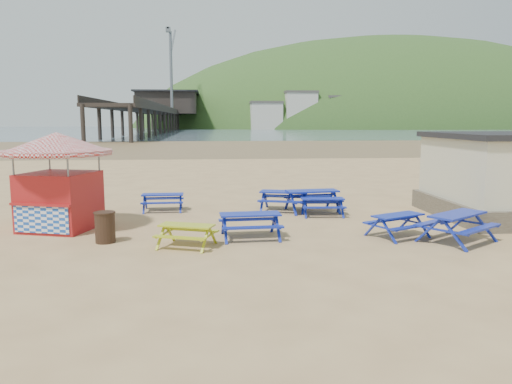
{
  "coord_description": "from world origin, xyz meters",
  "views": [
    {
      "loc": [
        -1.72,
        -16.53,
        3.62
      ],
      "look_at": [
        -0.07,
        1.5,
        1.0
      ],
      "focal_mm": 35.0,
      "sensor_mm": 36.0,
      "label": 1
    }
  ],
  "objects": [
    {
      "name": "picnic_table_blue_c",
      "position": [
        2.52,
        1.91,
        0.34
      ],
      "size": [
        1.7,
        1.41,
        0.68
      ],
      "rotation": [
        0.0,
        0.0,
        -0.07
      ],
      "color": "#0D1896",
      "rests_on": "ground"
    },
    {
      "name": "picnic_table_blue_b",
      "position": [
        2.3,
        2.77,
        0.43
      ],
      "size": [
        2.2,
        1.84,
        0.86
      ],
      "rotation": [
        0.0,
        0.0,
        0.1
      ],
      "color": "#0D1896",
      "rests_on": "ground"
    },
    {
      "name": "litter_bin",
      "position": [
        -4.87,
        -1.68,
        0.47
      ],
      "size": [
        0.63,
        0.63,
        0.93
      ],
      "color": "#342117",
      "rests_on": "ground"
    },
    {
      "name": "picnic_table_blue_g",
      "position": [
        1.21,
        3.04,
        0.4
      ],
      "size": [
        2.26,
        2.01,
        0.8
      ],
      "rotation": [
        0.0,
        0.0,
        -0.29
      ],
      "color": "#0D1896",
      "rests_on": "ground"
    },
    {
      "name": "picnic_table_blue_f",
      "position": [
        5.59,
        -2.56,
        0.43
      ],
      "size": [
        2.64,
        2.54,
        0.87
      ],
      "rotation": [
        0.0,
        0.0,
        0.6
      ],
      "color": "#0D1896",
      "rests_on": "ground"
    },
    {
      "name": "ground",
      "position": [
        0.0,
        0.0,
        0.0
      ],
      "size": [
        400.0,
        400.0,
        0.0
      ],
      "primitive_type": "plane",
      "color": "tan",
      "rests_on": "ground"
    },
    {
      "name": "headland_town",
      "position": [
        90.0,
        229.68,
        -9.91
      ],
      "size": [
        264.0,
        144.0,
        108.0
      ],
      "color": "#2D4C1E",
      "rests_on": "ground"
    },
    {
      "name": "picnic_table_blue_d",
      "position": [
        -0.53,
        -1.51,
        0.39
      ],
      "size": [
        1.93,
        1.6,
        0.78
      ],
      "rotation": [
        0.0,
        0.0,
        0.06
      ],
      "color": "#0D1896",
      "rests_on": "ground"
    },
    {
      "name": "ice_cream_kiosk",
      "position": [
        -6.72,
        0.36,
        2.03
      ],
      "size": [
        4.5,
        4.5,
        3.23
      ],
      "rotation": [
        0.0,
        0.0,
        -0.29
      ],
      "color": "#A2191B",
      "rests_on": "ground"
    },
    {
      "name": "picnic_table_blue_e",
      "position": [
        4.07,
        -1.77,
        0.36
      ],
      "size": [
        2.11,
        1.96,
        0.71
      ],
      "rotation": [
        0.0,
        0.0,
        0.45
      ],
      "color": "#0D1896",
      "rests_on": "ground"
    },
    {
      "name": "wet_sand",
      "position": [
        0.0,
        55.0,
        0.0
      ],
      "size": [
        400.0,
        400.0,
        0.0
      ],
      "primitive_type": "plane",
      "color": "olive",
      "rests_on": "ground"
    },
    {
      "name": "picnic_table_yellow",
      "position": [
        -2.43,
        -2.42,
        0.33
      ],
      "size": [
        1.89,
        1.7,
        0.65
      ],
      "rotation": [
        0.0,
        0.0,
        -0.35
      ],
      "color": "#B1A119",
      "rests_on": "ground"
    },
    {
      "name": "sea",
      "position": [
        0.0,
        170.0,
        0.01
      ],
      "size": [
        400.0,
        400.0,
        0.0
      ],
      "primitive_type": "plane",
      "color": "#485A67",
      "rests_on": "ground"
    },
    {
      "name": "pier",
      "position": [
        -17.99,
        178.23,
        5.46
      ],
      "size": [
        24.0,
        220.0,
        39.29
      ],
      "color": "black",
      "rests_on": "ground"
    },
    {
      "name": "picnic_table_blue_a",
      "position": [
        -3.65,
        3.47,
        0.34
      ],
      "size": [
        1.67,
        1.36,
        0.69
      ],
      "rotation": [
        0.0,
        0.0,
        0.03
      ],
      "color": "#0D1896",
      "rests_on": "ground"
    }
  ]
}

